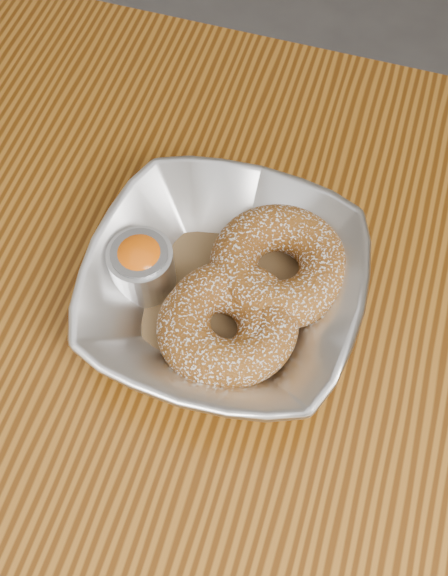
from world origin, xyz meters
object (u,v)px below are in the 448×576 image
(serving_bowl, at_px, (224,290))
(donut_extra, at_px, (230,322))
(table, at_px, (232,435))
(donut_front, at_px, (219,328))
(ramekin, at_px, (142,265))
(donut_back, at_px, (279,265))

(serving_bowl, xyz_separation_m, donut_extra, (0.01, -0.03, 0.00))
(serving_bowl, relative_size, donut_extra, 2.07)
(table, relative_size, donut_front, 12.18)
(donut_front, xyz_separation_m, donut_extra, (0.01, 0.01, 0.00))
(donut_extra, relative_size, ramekin, 2.01)
(serving_bowl, height_order, donut_back, serving_bowl)
(donut_extra, bearing_deg, donut_front, -138.68)
(ramekin, bearing_deg, table, -36.55)
(donut_front, xyz_separation_m, ramekin, (-0.08, 0.03, 0.01))
(table, relative_size, donut_extra, 11.17)
(serving_bowl, bearing_deg, ramekin, -178.14)
(donut_back, relative_size, donut_extra, 1.06)
(donut_back, height_order, ramekin, ramekin)
(donut_front, relative_size, ramekin, 1.85)
(donut_extra, bearing_deg, donut_back, 69.42)
(serving_bowl, height_order, donut_front, serving_bowl)
(donut_back, distance_m, donut_front, 0.07)
(table, distance_m, donut_extra, 0.14)
(table, height_order, ramekin, ramekin)
(serving_bowl, height_order, ramekin, ramekin)
(donut_back, height_order, donut_front, donut_back)
(ramekin, bearing_deg, serving_bowl, 1.86)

